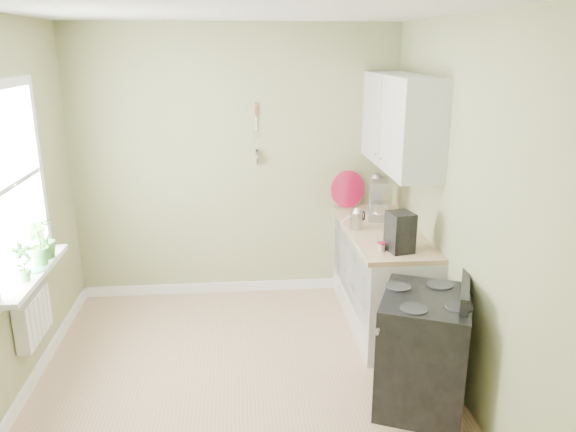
{
  "coord_description": "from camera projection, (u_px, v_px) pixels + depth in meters",
  "views": [
    {
      "loc": [
        0.0,
        -3.68,
        2.48
      ],
      "look_at": [
        0.39,
        0.55,
        1.19
      ],
      "focal_mm": 35.0,
      "sensor_mm": 36.0,
      "label": 1
    }
  ],
  "objects": [
    {
      "name": "floor",
      "position": [
        243.0,
        391.0,
        4.23
      ],
      "size": [
        3.2,
        3.6,
        0.02
      ],
      "primitive_type": "cube",
      "color": "#A67C5C",
      "rests_on": "ground"
    },
    {
      "name": "ceiling",
      "position": [
        232.0,
        7.0,
        3.44
      ],
      "size": [
        3.2,
        3.6,
        0.02
      ],
      "primitive_type": "cube",
      "color": "white",
      "rests_on": "wall_back"
    },
    {
      "name": "wall_back",
      "position": [
        237.0,
        165.0,
        5.56
      ],
      "size": [
        3.2,
        0.02,
        2.7
      ],
      "primitive_type": "cube",
      "color": "#949867",
      "rests_on": "floor"
    },
    {
      "name": "wall_right",
      "position": [
        466.0,
        212.0,
        3.98
      ],
      "size": [
        0.02,
        3.6,
        2.7
      ],
      "primitive_type": "cube",
      "color": "#949867",
      "rests_on": "floor"
    },
    {
      "name": "base_cabinets",
      "position": [
        381.0,
        278.0,
        5.17
      ],
      "size": [
        0.6,
        1.6,
        0.87
      ],
      "primitive_type": "cube",
      "color": "silver",
      "rests_on": "floor"
    },
    {
      "name": "countertop",
      "position": [
        383.0,
        231.0,
        5.04
      ],
      "size": [
        0.64,
        1.6,
        0.04
      ],
      "primitive_type": "cube",
      "color": "tan",
      "rests_on": "base_cabinets"
    },
    {
      "name": "upper_cabinets",
      "position": [
        400.0,
        122.0,
        4.86
      ],
      "size": [
        0.35,
        1.4,
        0.8
      ],
      "primitive_type": "cube",
      "color": "silver",
      "rests_on": "wall_right"
    },
    {
      "name": "window",
      "position": [
        10.0,
        185.0,
        3.92
      ],
      "size": [
        0.06,
        1.14,
        1.44
      ],
      "color": "white",
      "rests_on": "wall_left"
    },
    {
      "name": "window_sill",
      "position": [
        34.0,
        273.0,
        4.12
      ],
      "size": [
        0.18,
        1.14,
        0.04
      ],
      "primitive_type": "cube",
      "color": "white",
      "rests_on": "wall_left"
    },
    {
      "name": "radiator",
      "position": [
        33.0,
        317.0,
        4.17
      ],
      "size": [
        0.12,
        0.5,
        0.35
      ],
      "primitive_type": "cube",
      "color": "white",
      "rests_on": "wall_left"
    },
    {
      "name": "wall_utensils",
      "position": [
        257.0,
        144.0,
        5.48
      ],
      "size": [
        0.02,
        0.14,
        0.58
      ],
      "color": "tan",
      "rests_on": "wall_back"
    },
    {
      "name": "stove",
      "position": [
        424.0,
        350.0,
        3.95
      ],
      "size": [
        0.84,
        0.86,
        0.96
      ],
      "color": "black",
      "rests_on": "floor"
    },
    {
      "name": "stand_mixer",
      "position": [
        379.0,
        200.0,
        5.3
      ],
      "size": [
        0.26,
        0.37,
        0.41
      ],
      "color": "#B2B2B7",
      "rests_on": "countertop"
    },
    {
      "name": "kettle",
      "position": [
        356.0,
        219.0,
        4.99
      ],
      "size": [
        0.2,
        0.12,
        0.2
      ],
      "color": "silver",
      "rests_on": "countertop"
    },
    {
      "name": "coffee_maker",
      "position": [
        400.0,
        233.0,
        4.44
      ],
      "size": [
        0.22,
        0.24,
        0.32
      ],
      "color": "black",
      "rests_on": "countertop"
    },
    {
      "name": "red_tray",
      "position": [
        348.0,
        189.0,
        5.64
      ],
      "size": [
        0.38,
        0.17,
        0.38
      ],
      "primitive_type": "cylinder",
      "rotation": [
        1.45,
        0.0,
        0.31
      ],
      "color": "#A80F34",
      "rests_on": "countertop"
    },
    {
      "name": "jar",
      "position": [
        381.0,
        246.0,
        4.48
      ],
      "size": [
        0.07,
        0.07,
        0.07
      ],
      "color": "tan",
      "rests_on": "countertop"
    },
    {
      "name": "plant_a",
      "position": [
        23.0,
        262.0,
        3.89
      ],
      "size": [
        0.18,
        0.18,
        0.29
      ],
      "primitive_type": "imported",
      "rotation": [
        0.0,
        0.0,
        0.76
      ],
      "color": "#3D7F30",
      "rests_on": "window_sill"
    },
    {
      "name": "plant_b",
      "position": [
        37.0,
        244.0,
        4.19
      ],
      "size": [
        0.23,
        0.22,
        0.32
      ],
      "primitive_type": "imported",
      "rotation": [
        0.0,
        0.0,
        2.49
      ],
      "color": "#3D7F30",
      "rests_on": "window_sill"
    },
    {
      "name": "plant_c",
      "position": [
        44.0,
        238.0,
        4.33
      ],
      "size": [
        0.25,
        0.25,
        0.32
      ],
      "primitive_type": "imported",
      "rotation": [
        0.0,
        0.0,
        3.99
      ],
      "color": "#3D7F30",
      "rests_on": "window_sill"
    }
  ]
}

